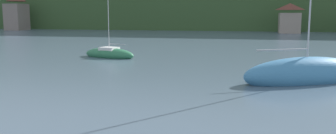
{
  "coord_description": "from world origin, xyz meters",
  "views": [
    {
      "loc": [
        3.85,
        23.01,
        4.16
      ],
      "look_at": [
        0.0,
        41.07,
        1.39
      ],
      "focal_mm": 38.5,
      "sensor_mm": 36.0,
      "label": 1
    }
  ],
  "objects_px": {
    "shore_building_westcentral": "(290,19)",
    "sailboat_mid_6": "(306,74)",
    "shore_building_west": "(17,13)",
    "sailboat_far_4": "(109,54)"
  },
  "relations": [
    {
      "from": "shore_building_westcentral",
      "to": "sailboat_mid_6",
      "type": "distance_m",
      "value": 57.14
    },
    {
      "from": "shore_building_west",
      "to": "sailboat_far_4",
      "type": "xyz_separation_m",
      "value": [
        42.95,
        -48.15,
        -3.79
      ]
    },
    {
      "from": "shore_building_westcentral",
      "to": "shore_building_west",
      "type": "bearing_deg",
      "value": 179.52
    },
    {
      "from": "sailboat_far_4",
      "to": "shore_building_west",
      "type": "bearing_deg",
      "value": -31.44
    },
    {
      "from": "shore_building_west",
      "to": "sailboat_far_4",
      "type": "height_order",
      "value": "shore_building_west"
    },
    {
      "from": "shore_building_west",
      "to": "sailboat_mid_6",
      "type": "relative_size",
      "value": 0.88
    },
    {
      "from": "sailboat_mid_6",
      "to": "sailboat_far_4",
      "type": "bearing_deg",
      "value": 123.16
    },
    {
      "from": "shore_building_westcentral",
      "to": "sailboat_mid_6",
      "type": "xyz_separation_m",
      "value": [
        -5.33,
        -56.83,
        -2.53
      ]
    },
    {
      "from": "sailboat_far_4",
      "to": "sailboat_mid_6",
      "type": "distance_m",
      "value": 18.72
    },
    {
      "from": "shore_building_westcentral",
      "to": "sailboat_mid_6",
      "type": "bearing_deg",
      "value": -95.36
    }
  ]
}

